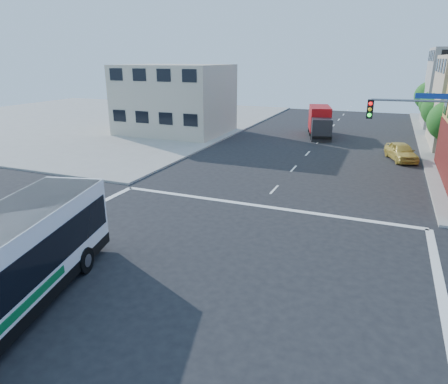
% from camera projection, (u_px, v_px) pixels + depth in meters
% --- Properties ---
extents(ground, '(120.00, 120.00, 0.00)m').
position_uv_depth(ground, '(190.00, 281.00, 16.38)').
color(ground, black).
rests_on(ground, ground).
extents(sidewalk_nw, '(50.00, 50.00, 0.15)m').
position_uv_depth(sidewalk_nw, '(87.00, 119.00, 59.62)').
color(sidewalk_nw, gray).
rests_on(sidewalk_nw, ground).
extents(building_west, '(12.06, 10.06, 8.00)m').
position_uv_depth(building_west, '(175.00, 100.00, 47.52)').
color(building_west, '#BDB09D').
rests_on(building_west, ground).
extents(signal_mast_ne, '(7.91, 1.13, 8.07)m').
position_uv_depth(signal_mast_ne, '(434.00, 133.00, 20.86)').
color(signal_mast_ne, slate).
rests_on(signal_mast_ne, ground).
extents(street_tree_b, '(3.80, 3.80, 5.79)m').
position_uv_depth(street_tree_b, '(442.00, 107.00, 42.45)').
color(street_tree_b, '#382514').
rests_on(street_tree_b, ground).
extents(street_tree_c, '(3.40, 3.40, 5.29)m').
position_uv_depth(street_tree_c, '(435.00, 103.00, 49.56)').
color(street_tree_c, '#382514').
rests_on(street_tree_c, ground).
extents(street_tree_d, '(4.00, 4.00, 6.03)m').
position_uv_depth(street_tree_d, '(430.00, 94.00, 56.44)').
color(street_tree_d, '#382514').
rests_on(street_tree_d, ground).
extents(box_truck, '(3.83, 7.73, 3.35)m').
position_uv_depth(box_truck, '(320.00, 122.00, 46.27)').
color(box_truck, '#232327').
rests_on(box_truck, ground).
extents(parked_car, '(3.22, 4.96, 1.57)m').
position_uv_depth(parked_car, '(401.00, 152.00, 35.53)').
color(parked_car, gold).
rests_on(parked_car, ground).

